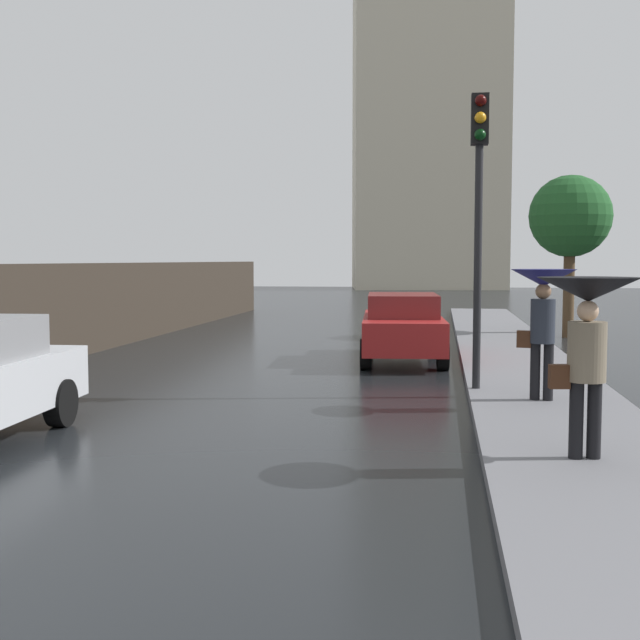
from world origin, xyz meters
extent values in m
cylinder|color=black|center=(-1.20, 6.19, 0.30)|extent=(0.24, 0.61, 0.61)
cube|color=maroon|center=(2.79, 13.53, 0.62)|extent=(1.90, 4.27, 0.65)
cube|color=maroon|center=(2.80, 13.45, 1.18)|extent=(1.56, 2.25, 0.46)
cylinder|color=black|center=(1.96, 14.85, 0.30)|extent=(0.26, 0.62, 0.60)
cylinder|color=black|center=(3.43, 14.96, 0.30)|extent=(0.26, 0.62, 0.60)
cylinder|color=black|center=(2.16, 12.11, 0.30)|extent=(0.26, 0.62, 0.60)
cylinder|color=black|center=(3.63, 12.22, 0.30)|extent=(0.26, 0.62, 0.60)
cylinder|color=black|center=(5.09, 4.87, 0.53)|extent=(0.14, 0.14, 0.77)
cylinder|color=black|center=(4.91, 4.84, 0.53)|extent=(0.14, 0.14, 0.77)
cylinder|color=#726651|center=(5.00, 4.85, 1.21)|extent=(0.38, 0.38, 0.60)
sphere|color=tan|center=(5.00, 4.85, 1.61)|extent=(0.21, 0.21, 0.21)
cube|color=#3F2314|center=(4.74, 4.81, 0.96)|extent=(0.21, 0.13, 0.24)
cylinder|color=#4C4C51|center=(5.00, 4.85, 1.55)|extent=(0.02, 0.02, 0.79)
cone|color=black|center=(5.00, 4.85, 1.83)|extent=(1.00, 1.00, 0.24)
cylinder|color=black|center=(4.90, 8.29, 0.54)|extent=(0.14, 0.14, 0.81)
cylinder|color=black|center=(5.08, 8.25, 0.54)|extent=(0.14, 0.14, 0.81)
cylinder|color=#232833|center=(4.99, 8.27, 1.26)|extent=(0.34, 0.34, 0.62)
sphere|color=#8C6647|center=(4.99, 8.27, 1.68)|extent=(0.22, 0.22, 0.22)
cube|color=#3F2314|center=(4.74, 8.32, 1.00)|extent=(0.22, 0.14, 0.24)
cylinder|color=#4C4C51|center=(4.99, 8.27, 1.59)|extent=(0.02, 0.02, 0.79)
cone|color=navy|center=(4.99, 8.27, 1.86)|extent=(0.90, 0.90, 0.24)
cylinder|color=black|center=(4.12, 9.21, 1.99)|extent=(0.12, 0.12, 3.71)
cube|color=black|center=(4.12, 9.21, 4.22)|extent=(0.26, 0.26, 0.75)
sphere|color=#360503|center=(4.12, 9.03, 4.47)|extent=(0.17, 0.17, 0.17)
sphere|color=orange|center=(4.12, 9.03, 4.22)|extent=(0.17, 0.17, 0.17)
sphere|color=black|center=(4.12, 9.03, 3.97)|extent=(0.17, 0.17, 0.17)
cylinder|color=#4C3823|center=(7.02, 19.41, 1.26)|extent=(0.30, 0.30, 2.52)
sphere|color=#1E5123|center=(7.02, 19.41, 3.29)|extent=(2.21, 2.21, 2.21)
cube|color=beige|center=(2.50, 57.29, 14.26)|extent=(11.67, 9.45, 28.52)
camera|label=1|loc=(3.56, -3.44, 2.12)|focal=45.71mm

